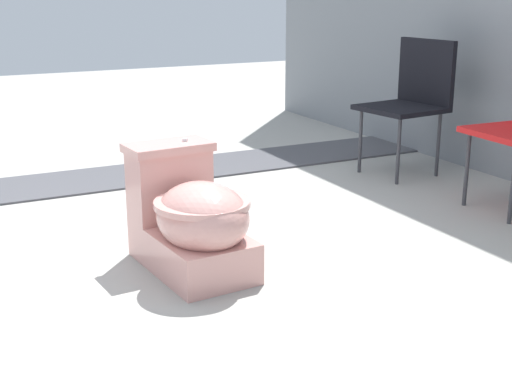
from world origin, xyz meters
name	(u,v)px	position (x,y,z in m)	size (l,w,h in m)	color
ground_plane	(126,256)	(0.00, 0.00, 0.00)	(14.00, 14.00, 0.00)	#A8A59E
gravel_strip	(142,174)	(-1.31, 0.50, 0.01)	(0.56, 8.00, 0.01)	#4C4C51
toilet	(192,220)	(0.28, 0.21, 0.22)	(0.66, 0.42, 0.52)	#E09E93
folding_chair_left	(413,92)	(-0.61, 2.06, 0.51)	(0.49, 0.49, 0.83)	black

